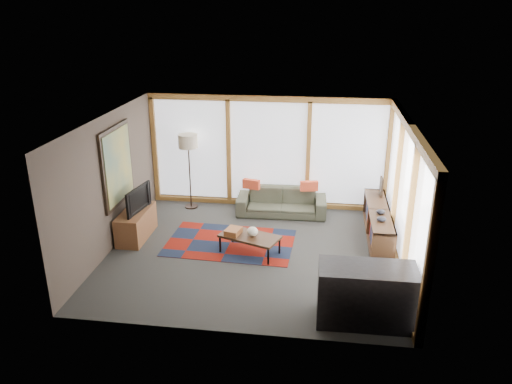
# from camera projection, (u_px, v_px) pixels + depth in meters

# --- Properties ---
(ground) EXTENTS (5.50, 5.50, 0.00)m
(ground) POSITION_uv_depth(u_px,v_px,m) (253.00, 253.00, 9.61)
(ground) COLOR #282926
(ground) RESTS_ON ground
(room_envelope) EXTENTS (5.52, 5.02, 2.62)m
(room_envelope) POSITION_uv_depth(u_px,v_px,m) (283.00, 169.00, 9.52)
(room_envelope) COLOR #493E35
(room_envelope) RESTS_ON ground
(rug) EXTENTS (2.56, 1.70, 0.01)m
(rug) POSITION_uv_depth(u_px,v_px,m) (230.00, 243.00, 10.00)
(rug) COLOR maroon
(rug) RESTS_ON ground
(sofa) EXTENTS (2.02, 0.84, 0.58)m
(sofa) POSITION_uv_depth(u_px,v_px,m) (282.00, 202.00, 11.27)
(sofa) COLOR #3A3C2D
(sofa) RESTS_ON ground
(pillow_left) EXTENTS (0.41, 0.20, 0.22)m
(pillow_left) POSITION_uv_depth(u_px,v_px,m) (251.00, 184.00, 11.20)
(pillow_left) COLOR #DB4829
(pillow_left) RESTS_ON sofa
(pillow_right) EXTENTS (0.41, 0.19, 0.22)m
(pillow_right) POSITION_uv_depth(u_px,v_px,m) (309.00, 186.00, 11.08)
(pillow_right) COLOR #DB4829
(pillow_right) RESTS_ON sofa
(floor_lamp) EXTENTS (0.44, 0.44, 1.76)m
(floor_lamp) POSITION_uv_depth(u_px,v_px,m) (190.00, 172.00, 11.44)
(floor_lamp) COLOR black
(floor_lamp) RESTS_ON ground
(coffee_table) EXTENTS (1.24, 0.91, 0.37)m
(coffee_table) POSITION_uv_depth(u_px,v_px,m) (250.00, 244.00, 9.53)
(coffee_table) COLOR black
(coffee_table) RESTS_ON ground
(book_stack) EXTENTS (0.33, 0.38, 0.11)m
(book_stack) POSITION_uv_depth(u_px,v_px,m) (233.00, 231.00, 9.51)
(book_stack) COLOR #98562B
(book_stack) RESTS_ON coffee_table
(vase) EXTENTS (0.24, 0.24, 0.18)m
(vase) POSITION_uv_depth(u_px,v_px,m) (252.00, 232.00, 9.41)
(vase) COLOR silver
(vase) RESTS_ON coffee_table
(bookshelf) EXTENTS (0.43, 2.38, 0.59)m
(bookshelf) POSITION_uv_depth(u_px,v_px,m) (378.00, 223.00, 10.20)
(bookshelf) COLOR black
(bookshelf) RESTS_ON ground
(bowl_a) EXTENTS (0.21, 0.21, 0.09)m
(bowl_a) POSITION_uv_depth(u_px,v_px,m) (381.00, 219.00, 9.53)
(bowl_a) COLOR black
(bowl_a) RESTS_ON bookshelf
(bowl_b) EXTENTS (0.20, 0.20, 0.09)m
(bowl_b) POSITION_uv_depth(u_px,v_px,m) (381.00, 212.00, 9.86)
(bowl_b) COLOR black
(bowl_b) RESTS_ON bookshelf
(shelf_picture) EXTENTS (0.05, 0.31, 0.40)m
(shelf_picture) POSITION_uv_depth(u_px,v_px,m) (381.00, 187.00, 10.74)
(shelf_picture) COLOR black
(shelf_picture) RESTS_ON bookshelf
(tv_console) EXTENTS (0.49, 1.16, 0.58)m
(tv_console) POSITION_uv_depth(u_px,v_px,m) (136.00, 224.00, 10.14)
(tv_console) COLOR brown
(tv_console) RESTS_ON ground
(television) EXTENTS (0.26, 0.90, 0.51)m
(television) POSITION_uv_depth(u_px,v_px,m) (135.00, 199.00, 9.96)
(television) COLOR black
(television) RESTS_ON tv_console
(bar_counter) EXTENTS (1.45, 0.69, 0.91)m
(bar_counter) POSITION_uv_depth(u_px,v_px,m) (366.00, 295.00, 7.40)
(bar_counter) COLOR black
(bar_counter) RESTS_ON ground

